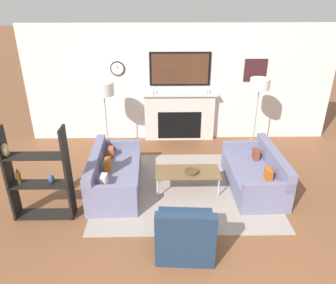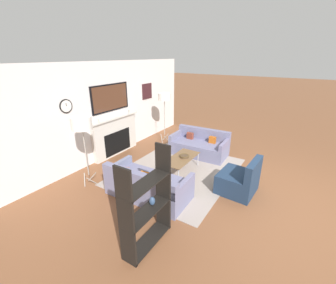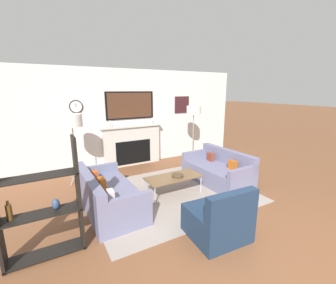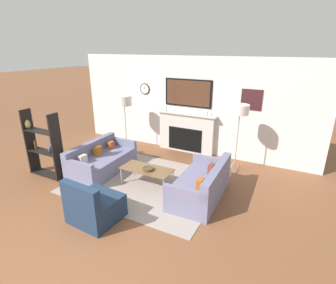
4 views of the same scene
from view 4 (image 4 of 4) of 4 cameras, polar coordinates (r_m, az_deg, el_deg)
ground_plane at (r=4.55m, az=-22.77°, el=-21.80°), size 60.00×60.00×0.00m
fireplace_wall at (r=7.53m, az=4.38°, el=6.89°), size 7.14×0.28×2.70m
area_rug at (r=6.07m, az=-4.58°, el=-8.76°), size 3.23×2.63×0.01m
couch_left at (r=6.68m, az=-14.25°, el=-4.06°), size 0.90×1.78×0.72m
couch_right at (r=5.44m, az=7.35°, el=-9.38°), size 0.91×1.68×0.74m
armchair at (r=4.91m, az=-15.79°, el=-13.39°), size 0.84×0.81×0.83m
coffee_table at (r=5.83m, az=-4.64°, el=-6.01°), size 1.16×0.53×0.39m
decorative_bowl at (r=5.74m, az=-4.34°, el=-5.84°), size 0.24×0.24×0.06m
floor_lamp_left at (r=7.60m, az=-9.53°, el=8.78°), size 0.44×0.44×1.64m
floor_lamp_right at (r=6.23m, az=15.39°, el=6.61°), size 0.41×0.41×1.70m
shelf_unit at (r=6.76m, az=-25.61°, el=-0.66°), size 0.95×0.28×1.57m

